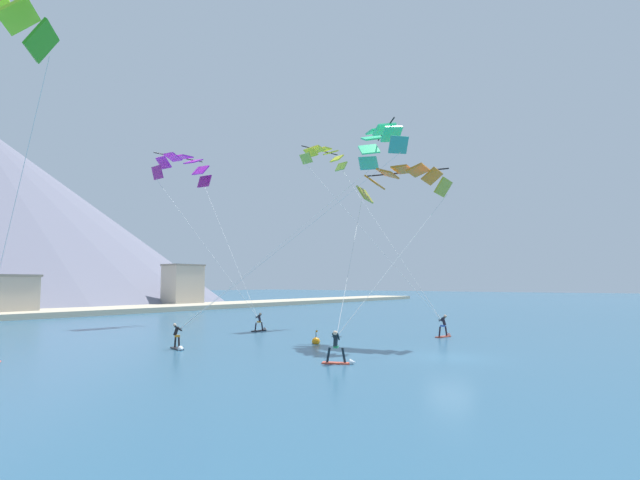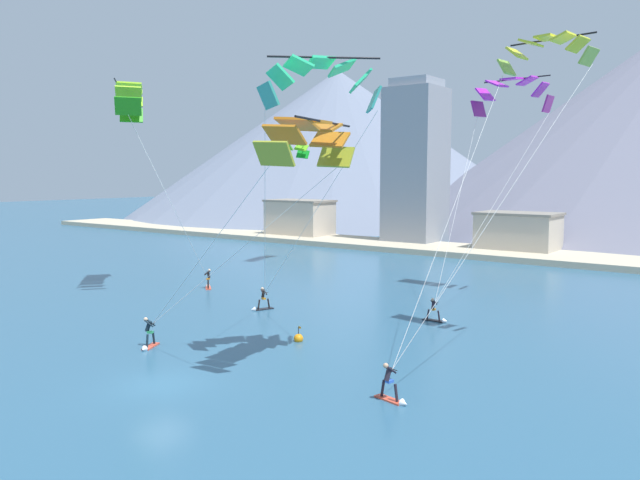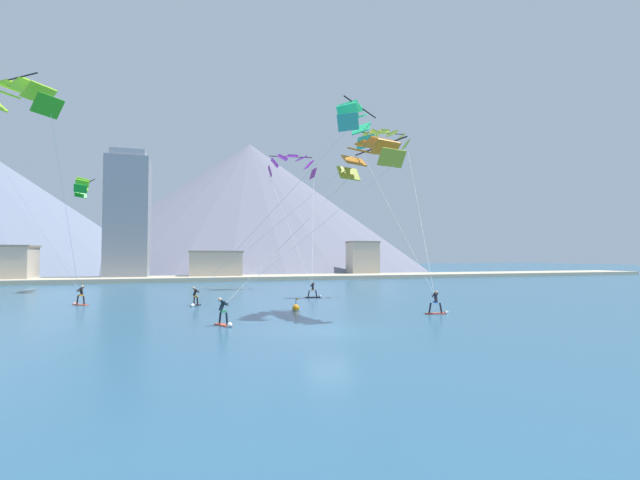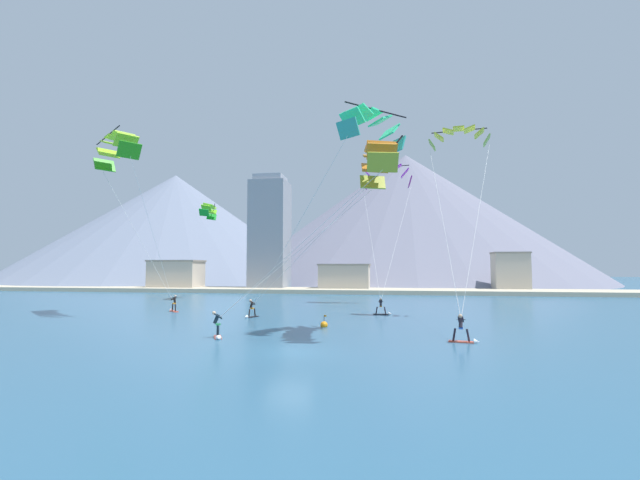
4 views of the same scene
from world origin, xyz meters
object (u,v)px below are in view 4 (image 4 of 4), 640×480
Objects in this scene: kitesurfer_mid_center at (250,312)px; kitesurfer_far_right at (173,306)px; parafoil_kite_far_right at (117,147)px; kitesurfer_far_left at (465,333)px; parafoil_kite_near_lead at (378,161)px; kitesurfer_near_lead at (217,330)px; parafoil_kite_distant_high_outer at (209,210)px; parafoil_kite_mid_center at (371,126)px; parafoil_kite_near_trail at (387,174)px; race_marker_buoy at (324,325)px; kitesurfer_near_trail at (383,310)px; parafoil_kite_far_left at (459,136)px.

kitesurfer_mid_center is 10.18m from kitesurfer_far_right.
kitesurfer_far_right is 16.46m from parafoil_kite_far_right.
parafoil_kite_near_lead is at bearing 171.88° from kitesurfer_far_left.
kitesurfer_near_lead is 0.31× the size of parafoil_kite_distant_high_outer.
parafoil_kite_mid_center is at bearing 157.12° from kitesurfer_far_left.
parafoil_kite_far_right is (-24.76, 8.48, 4.42)m from parafoil_kite_near_lead.
kitesurfer_far_right is 27.48m from parafoil_kite_mid_center.
race_marker_buoy is at bearing -102.37° from parafoil_kite_near_trail.
kitesurfer_near_lead is 11.30m from kitesurfer_mid_center.
parafoil_kite_mid_center reaches higher than kitesurfer_near_trail.
kitesurfer_mid_center is at bearing 148.64° from kitesurfer_far_left.
race_marker_buoy is (7.50, -5.04, -0.31)m from kitesurfer_mid_center.
kitesurfer_near_lead is 1.00× the size of kitesurfer_mid_center.
parafoil_kite_near_trail is at bearing 52.94° from kitesurfer_mid_center.
kitesurfer_near_trail is at bearing 20.03° from kitesurfer_mid_center.
parafoil_kite_near_lead is 2.02× the size of parafoil_kite_distant_high_outer.
parafoil_kite_mid_center is at bearing -92.10° from parafoil_kite_near_trail.
kitesurfer_far_left is 0.11× the size of parafoil_kite_far_right.
kitesurfer_mid_center is at bearing -56.94° from parafoil_kite_distant_high_outer.
parafoil_kite_mid_center is at bearing -37.43° from race_marker_buoy.
parafoil_kite_near_lead is 26.03m from parafoil_kite_near_trail.
parafoil_kite_mid_center is at bearing -92.43° from kitesurfer_near_trail.
kitesurfer_far_left reaches higher than race_marker_buoy.
kitesurfer_near_lead is 0.15× the size of parafoil_kite_near_lead.
parafoil_kite_near_trail reaches higher than parafoil_kite_distant_high_outer.
parafoil_kite_far_left is (17.18, 13.83, 15.90)m from kitesurfer_near_lead.
kitesurfer_near_trail is (10.17, 15.47, -0.11)m from kitesurfer_near_lead.
parafoil_kite_distant_high_outer reaches higher than kitesurfer_near_lead.
parafoil_kite_far_left is 15.62× the size of race_marker_buoy.
parafoil_kite_far_right is (-3.55, -4.82, 15.33)m from kitesurfer_far_right.
kitesurfer_near_lead is 0.11× the size of parafoil_kite_far_right.
parafoil_kite_near_trail is 15.76× the size of race_marker_buoy.
parafoil_kite_near_trail is (-4.70, 26.32, 15.58)m from kitesurfer_far_left.
parafoil_kite_near_lead reaches higher than kitesurfer_mid_center.
parafoil_kite_far_left is (1.94, 12.91, 15.90)m from kitesurfer_far_left.
kitesurfer_far_right reaches higher than kitesurfer_mid_center.
parafoil_kite_distant_high_outer is (0.15, 20.82, -3.14)m from parafoil_kite_far_right.
parafoil_kite_near_lead is at bearing -90.09° from kitesurfer_near_trail.
parafoil_kite_far_right is at bearing 164.24° from parafoil_kite_mid_center.
kitesurfer_near_trail is at bearing 109.20° from kitesurfer_far_left.
kitesurfer_far_left is 20.58m from parafoil_kite_far_left.
parafoil_kite_mid_center is 0.91× the size of parafoil_kite_far_right.
kitesurfer_mid_center reaches higher than kitesurfer_near_trail.
parafoil_kite_mid_center is 36.74m from parafoil_kite_distant_high_outer.
parafoil_kite_mid_center is (11.25, -7.90, 13.83)m from kitesurfer_mid_center.
parafoil_kite_far_right is at bearing -126.40° from kitesurfer_far_right.
kitesurfer_far_left is at bearing -79.87° from parafoil_kite_near_trail.
parafoil_kite_mid_center is 13.14m from parafoil_kite_far_left.
kitesurfer_mid_center is 19.72m from kitesurfer_far_left.
kitesurfer_far_right is 0.11× the size of parafoil_kite_far_right.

